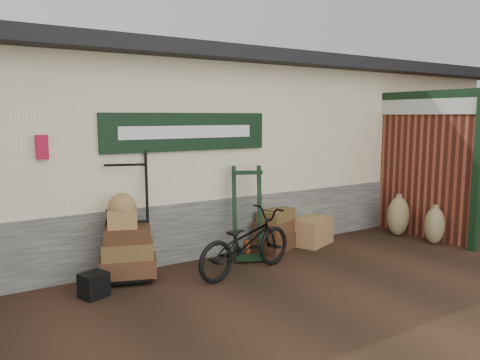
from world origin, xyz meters
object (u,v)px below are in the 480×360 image
(black_trunk, at_px, (94,285))
(bicycle, at_px, (246,239))
(porter_trolley, at_px, (127,213))
(suitcase_stack, at_px, (275,229))
(green_barrow, at_px, (248,213))
(wicker_hamper, at_px, (313,231))

(black_trunk, height_order, bicycle, bicycle)
(porter_trolley, xyz_separation_m, suitcase_stack, (2.47, -0.03, -0.54))
(green_barrow, xyz_separation_m, bicycle, (-0.42, -0.59, -0.22))
(green_barrow, relative_size, black_trunk, 4.71)
(wicker_hamper, bearing_deg, porter_trolley, 177.73)
(porter_trolley, relative_size, bicycle, 1.04)
(green_barrow, height_order, bicycle, green_barrow)
(suitcase_stack, bearing_deg, black_trunk, -171.21)
(porter_trolley, relative_size, wicker_hamper, 2.49)
(suitcase_stack, bearing_deg, green_barrow, -166.75)
(suitcase_stack, height_order, wicker_hamper, suitcase_stack)
(suitcase_stack, distance_m, black_trunk, 3.13)
(suitcase_stack, bearing_deg, wicker_hamper, -7.58)
(green_barrow, distance_m, black_trunk, 2.53)
(wicker_hamper, height_order, bicycle, bicycle)
(wicker_hamper, xyz_separation_m, black_trunk, (-3.82, -0.38, -0.08))
(wicker_hamper, distance_m, bicycle, 1.91)
(porter_trolley, xyz_separation_m, bicycle, (1.42, -0.76, -0.38))
(green_barrow, distance_m, wicker_hamper, 1.45)
(porter_trolley, distance_m, bicycle, 1.66)
(green_barrow, bearing_deg, black_trunk, -148.77)
(black_trunk, bearing_deg, green_barrow, 7.61)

